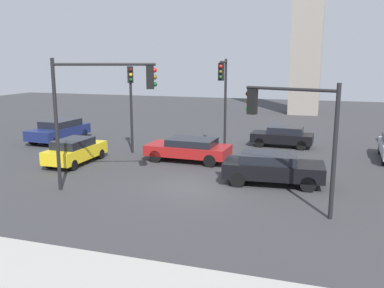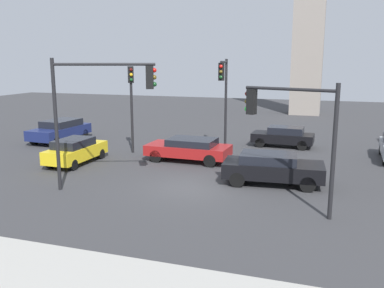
# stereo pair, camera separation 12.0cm
# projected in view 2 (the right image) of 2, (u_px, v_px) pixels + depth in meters

# --- Properties ---
(ground_plane) EXTENTS (90.68, 90.68, 0.00)m
(ground_plane) POSITION_uv_depth(u_px,v_px,m) (193.00, 188.00, 18.90)
(ground_plane) COLOR #38383A
(traffic_light_0) EXTENTS (0.44, 0.49, 5.35)m
(traffic_light_0) POSITION_uv_depth(u_px,v_px,m) (131.00, 93.00, 25.38)
(traffic_light_0) COLOR black
(traffic_light_0) RESTS_ON ground_plane
(traffic_light_1) EXTENTS (4.23, 1.70, 5.81)m
(traffic_light_1) POSITION_uv_depth(u_px,v_px,m) (100.00, 96.00, 17.88)
(traffic_light_1) COLOR black
(traffic_light_1) RESTS_ON ground_plane
(traffic_light_2) EXTENTS (3.53, 1.32, 4.95)m
(traffic_light_2) POSITION_uv_depth(u_px,v_px,m) (290.00, 120.00, 15.47)
(traffic_light_2) COLOR black
(traffic_light_2) RESTS_ON ground_plane
(traffic_light_3) EXTENTS (0.54, 2.78, 5.79)m
(traffic_light_3) POSITION_uv_depth(u_px,v_px,m) (224.00, 87.00, 24.96)
(traffic_light_3) COLOR black
(traffic_light_3) RESTS_ON ground_plane
(car_0) EXTENTS (4.80, 2.25, 1.32)m
(car_0) POSITION_uv_depth(u_px,v_px,m) (189.00, 149.00, 23.79)
(car_0) COLOR maroon
(car_0) RESTS_ON ground_plane
(car_1) EXTENTS (2.34, 4.90, 1.51)m
(car_1) POSITION_uv_depth(u_px,v_px,m) (60.00, 130.00, 29.73)
(car_1) COLOR navy
(car_1) RESTS_ON ground_plane
(car_4) EXTENTS (4.08, 1.88, 1.36)m
(car_4) POSITION_uv_depth(u_px,v_px,m) (283.00, 136.00, 27.72)
(car_4) COLOR black
(car_4) RESTS_ON ground_plane
(car_5) EXTENTS (1.73, 4.09, 1.43)m
(car_5) POSITION_uv_depth(u_px,v_px,m) (76.00, 150.00, 23.21)
(car_5) COLOR yellow
(car_5) RESTS_ON ground_plane
(car_6) EXTENTS (4.72, 2.33, 1.45)m
(car_6) POSITION_uv_depth(u_px,v_px,m) (272.00, 168.00, 19.34)
(car_6) COLOR black
(car_6) RESTS_ON ground_plane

